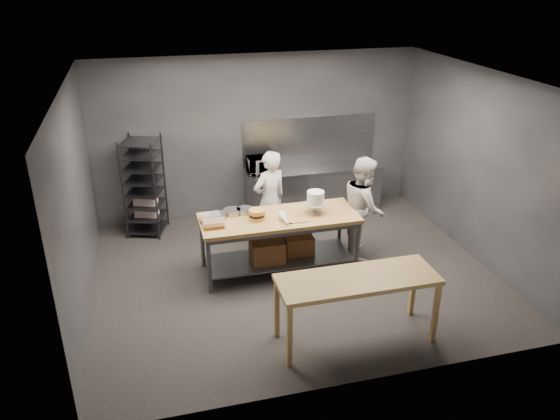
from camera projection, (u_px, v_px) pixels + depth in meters
name	position (u px, v px, depth m)	size (l,w,h in m)	color
ground	(295.00, 274.00, 8.49)	(6.00, 6.00, 0.00)	black
back_wall	(258.00, 136.00, 10.08)	(6.00, 0.04, 3.00)	#4C4F54
work_table	(280.00, 237.00, 8.39)	(2.40, 0.90, 0.92)	olive
near_counter	(357.00, 284.00, 6.71)	(2.00, 0.70, 0.90)	olive
back_counter	(313.00, 190.00, 10.46)	(2.60, 0.60, 0.90)	slate
splashback_panel	(310.00, 140.00, 10.35)	(2.60, 0.02, 0.90)	slate
speed_rack	(144.00, 187.00, 9.50)	(0.78, 0.81, 1.75)	black
chef_behind	(270.00, 200.00, 8.98)	(0.62, 0.41, 1.70)	silver
chef_right	(363.00, 207.00, 8.76)	(0.82, 0.64, 1.68)	silver
microwave	(262.00, 165.00, 9.98)	(0.54, 0.37, 0.30)	black
frosted_cake_stand	(316.00, 199.00, 8.27)	(0.34, 0.34, 0.35)	#A79E85
layer_cake	(257.00, 215.00, 8.11)	(0.24, 0.24, 0.16)	gold
cake_pans	(232.00, 213.00, 8.28)	(0.70, 0.36, 0.07)	gray
piping_bag	(285.00, 219.00, 8.01)	(0.12, 0.12, 0.38)	white
offset_spatula	(295.00, 223.00, 8.02)	(0.36, 0.02, 0.02)	slate
pastry_clamshells	(212.00, 220.00, 7.98)	(0.33, 0.44, 0.11)	#9B5A1F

